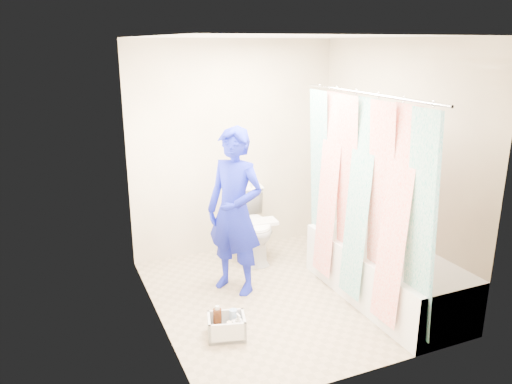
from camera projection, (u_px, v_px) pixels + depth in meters
name	position (u px, v px, depth m)	size (l,w,h in m)	color
floor	(284.00, 295.00, 4.84)	(2.60, 2.60, 0.00)	gray
ceiling	(288.00, 37.00, 4.15)	(2.40, 2.60, 0.02)	white
wall_back	(234.00, 149.00, 5.64)	(2.40, 0.02, 2.40)	beige
wall_front	(372.00, 221.00, 3.35)	(2.40, 0.02, 2.40)	beige
wall_left	(153.00, 191.00, 4.04)	(0.02, 2.60, 2.40)	beige
wall_right	(394.00, 164.00, 4.95)	(0.02, 2.60, 2.40)	beige
bathtub	(385.00, 272.00, 4.71)	(0.70, 1.75, 0.50)	white
curtain_rod	(367.00, 94.00, 4.10)	(0.02, 0.02, 1.90)	silver
shower_curtain	(360.00, 201.00, 4.37)	(0.06, 1.75, 1.80)	white
toilet	(252.00, 225.00, 5.59)	(0.44, 0.77, 0.79)	silver
tank_lid	(255.00, 223.00, 5.45)	(0.48, 0.21, 0.04)	white
tank_internals	(242.00, 187.00, 5.66)	(0.19, 0.06, 0.26)	black
plumber	(235.00, 212.00, 4.74)	(0.59, 0.39, 1.62)	#0F419F
cleaning_caddy	(228.00, 327.00, 4.14)	(0.36, 0.32, 0.24)	silver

